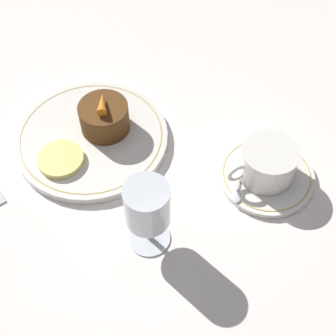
{
  "coord_description": "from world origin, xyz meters",
  "views": [
    {
      "loc": [
        0.09,
        0.46,
        0.61
      ],
      "look_at": [
        -0.08,
        0.08,
        0.04
      ],
      "focal_mm": 50.0,
      "sensor_mm": 36.0,
      "label": 1
    }
  ],
  "objects_px": {
    "wine_glass": "(147,208)",
    "dessert_cake": "(104,117)",
    "coffee_cup": "(267,162)",
    "dinner_plate": "(92,137)"
  },
  "relations": [
    {
      "from": "dinner_plate",
      "to": "coffee_cup",
      "type": "distance_m",
      "value": 0.29
    },
    {
      "from": "dinner_plate",
      "to": "coffee_cup",
      "type": "xyz_separation_m",
      "value": [
        -0.22,
        0.18,
        0.03
      ]
    },
    {
      "from": "dinner_plate",
      "to": "dessert_cake",
      "type": "bearing_deg",
      "value": -167.68
    },
    {
      "from": "dinner_plate",
      "to": "dessert_cake",
      "type": "relative_size",
      "value": 3.13
    },
    {
      "from": "dinner_plate",
      "to": "wine_glass",
      "type": "distance_m",
      "value": 0.22
    },
    {
      "from": "coffee_cup",
      "to": "wine_glass",
      "type": "distance_m",
      "value": 0.21
    },
    {
      "from": "dinner_plate",
      "to": "wine_glass",
      "type": "relative_size",
      "value": 2.05
    },
    {
      "from": "wine_glass",
      "to": "dessert_cake",
      "type": "distance_m",
      "value": 0.22
    },
    {
      "from": "wine_glass",
      "to": "dinner_plate",
      "type": "bearing_deg",
      "value": -85.78
    },
    {
      "from": "dinner_plate",
      "to": "wine_glass",
      "type": "xyz_separation_m",
      "value": [
        -0.02,
        0.21,
        0.07
      ]
    }
  ]
}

